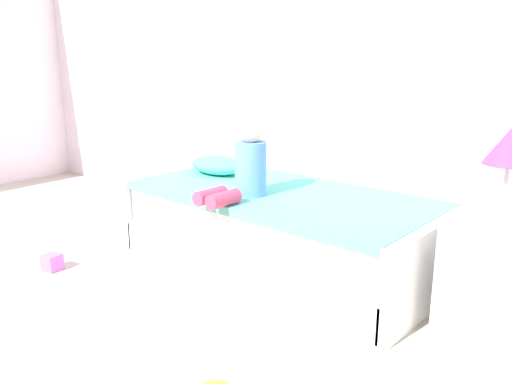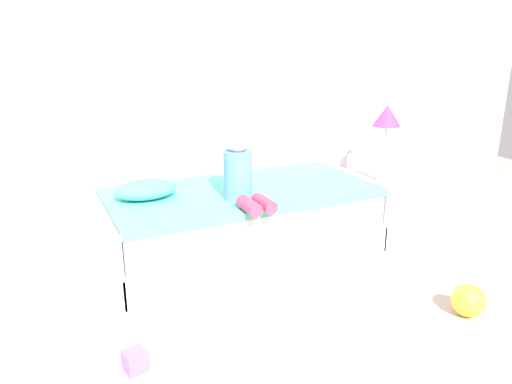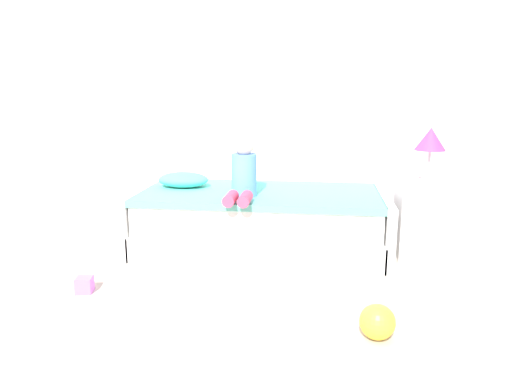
{
  "view_description": "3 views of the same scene",
  "coord_description": "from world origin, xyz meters",
  "px_view_note": "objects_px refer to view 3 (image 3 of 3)",
  "views": [
    {
      "loc": [
        2.14,
        -0.62,
        1.39
      ],
      "look_at": [
        0.07,
        1.75,
        0.55
      ],
      "focal_mm": 37.42,
      "sensor_mm": 36.0,
      "label": 1
    },
    {
      "loc": [
        -1.33,
        -1.13,
        1.57
      ],
      "look_at": [
        0.07,
        1.75,
        0.55
      ],
      "focal_mm": 33.72,
      "sensor_mm": 36.0,
      "label": 2
    },
    {
      "loc": [
        0.55,
        -1.89,
        1.35
      ],
      "look_at": [
        0.07,
        1.75,
        0.55
      ],
      "focal_mm": 33.53,
      "sensor_mm": 36.0,
      "label": 3
    }
  ],
  "objects_px": {
    "toy_ball": "(377,322)",
    "child_figure": "(243,172)",
    "pillow": "(183,180)",
    "bed": "(260,221)",
    "toy_block": "(84,285)",
    "table_lamp": "(430,142)",
    "nightstand": "(424,220)"
  },
  "relations": [
    {
      "from": "child_figure",
      "to": "toy_ball",
      "type": "xyz_separation_m",
      "value": [
        0.93,
        -1.2,
        -0.61
      ]
    },
    {
      "from": "bed",
      "to": "toy_block",
      "type": "xyz_separation_m",
      "value": [
        -1.06,
        -1.06,
        -0.19
      ]
    },
    {
      "from": "toy_ball",
      "to": "child_figure",
      "type": "bearing_deg",
      "value": 127.89
    },
    {
      "from": "bed",
      "to": "nightstand",
      "type": "height_order",
      "value": "nightstand"
    },
    {
      "from": "child_figure",
      "to": "pillow",
      "type": "height_order",
      "value": "child_figure"
    },
    {
      "from": "pillow",
      "to": "toy_ball",
      "type": "relative_size",
      "value": 2.23
    },
    {
      "from": "table_lamp",
      "to": "child_figure",
      "type": "bearing_deg",
      "value": -170.75
    },
    {
      "from": "pillow",
      "to": "toy_block",
      "type": "xyz_separation_m",
      "value": [
        -0.37,
        -1.16,
        -0.51
      ]
    },
    {
      "from": "child_figure",
      "to": "toy_ball",
      "type": "bearing_deg",
      "value": -52.11
    },
    {
      "from": "child_figure",
      "to": "toy_block",
      "type": "bearing_deg",
      "value": -138.95
    },
    {
      "from": "bed",
      "to": "table_lamp",
      "type": "bearing_deg",
      "value": 0.37
    },
    {
      "from": "bed",
      "to": "toy_block",
      "type": "distance_m",
      "value": 1.51
    },
    {
      "from": "bed",
      "to": "toy_ball",
      "type": "distance_m",
      "value": 1.65
    },
    {
      "from": "nightstand",
      "to": "child_figure",
      "type": "height_order",
      "value": "child_figure"
    },
    {
      "from": "bed",
      "to": "toy_block",
      "type": "relative_size",
      "value": 19.87
    },
    {
      "from": "table_lamp",
      "to": "toy_ball",
      "type": "relative_size",
      "value": 2.28
    },
    {
      "from": "child_figure",
      "to": "toy_block",
      "type": "xyz_separation_m",
      "value": [
        -0.95,
        -0.83,
        -0.65
      ]
    },
    {
      "from": "table_lamp",
      "to": "toy_ball",
      "type": "xyz_separation_m",
      "value": [
        -0.53,
        -1.43,
        -0.84
      ]
    },
    {
      "from": "bed",
      "to": "toy_ball",
      "type": "relative_size",
      "value": 10.69
    },
    {
      "from": "child_figure",
      "to": "pillow",
      "type": "relative_size",
      "value": 1.16
    },
    {
      "from": "table_lamp",
      "to": "child_figure",
      "type": "relative_size",
      "value": 0.88
    },
    {
      "from": "toy_ball",
      "to": "pillow",
      "type": "bearing_deg",
      "value": 134.81
    },
    {
      "from": "pillow",
      "to": "child_figure",
      "type": "bearing_deg",
      "value": -29.36
    },
    {
      "from": "bed",
      "to": "table_lamp",
      "type": "relative_size",
      "value": 4.69
    },
    {
      "from": "bed",
      "to": "toy_block",
      "type": "height_order",
      "value": "bed"
    },
    {
      "from": "table_lamp",
      "to": "toy_block",
      "type": "relative_size",
      "value": 4.24
    },
    {
      "from": "child_figure",
      "to": "table_lamp",
      "type": "bearing_deg",
      "value": 9.25
    },
    {
      "from": "child_figure",
      "to": "toy_block",
      "type": "relative_size",
      "value": 4.8
    },
    {
      "from": "table_lamp",
      "to": "child_figure",
      "type": "distance_m",
      "value": 1.49
    },
    {
      "from": "pillow",
      "to": "toy_block",
      "type": "height_order",
      "value": "pillow"
    },
    {
      "from": "nightstand",
      "to": "toy_block",
      "type": "bearing_deg",
      "value": -156.1
    },
    {
      "from": "toy_ball",
      "to": "table_lamp",
      "type": "bearing_deg",
      "value": 69.87
    }
  ]
}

